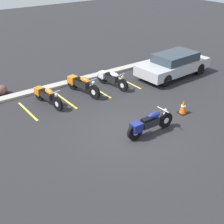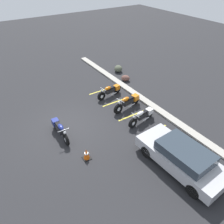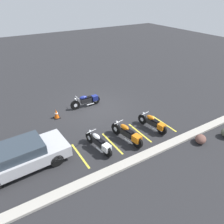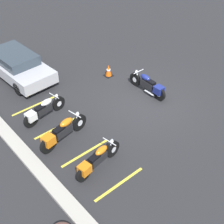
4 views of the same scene
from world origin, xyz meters
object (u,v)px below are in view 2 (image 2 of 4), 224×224
(parked_bike_0, at_px, (111,91))
(traffic_cone, at_px, (86,154))
(parked_bike_1, at_px, (128,102))
(landscape_rock_1, at_px, (125,78))
(landscape_rock_0, at_px, (118,69))
(parked_bike_2, at_px, (143,116))
(car_silver, at_px, (182,157))
(motorcycle_navy_featured, at_px, (60,128))

(parked_bike_0, xyz_separation_m, traffic_cone, (4.39, -4.26, -0.15))
(parked_bike_1, relative_size, landscape_rock_1, 3.34)
(parked_bike_1, height_order, landscape_rock_0, parked_bike_1)
(landscape_rock_1, bearing_deg, parked_bike_2, -25.34)
(parked_bike_1, xyz_separation_m, traffic_cone, (2.47, -4.40, -0.19))
(parked_bike_1, bearing_deg, parked_bike_0, -95.59)
(parked_bike_2, distance_m, car_silver, 3.79)
(parked_bike_0, bearing_deg, landscape_rock_1, -158.55)
(parked_bike_1, bearing_deg, motorcycle_navy_featured, -8.70)
(landscape_rock_0, xyz_separation_m, traffic_cone, (7.48, -7.06, 0.02))
(car_silver, bearing_deg, traffic_cone, 46.92)
(car_silver, height_order, traffic_cone, car_silver)
(landscape_rock_0, bearing_deg, landscape_rock_1, -15.73)
(parked_bike_2, height_order, car_silver, car_silver)
(landscape_rock_1, height_order, traffic_cone, traffic_cone)
(parked_bike_0, xyz_separation_m, car_silver, (7.29, -0.82, 0.24))
(parked_bike_0, distance_m, car_silver, 7.34)
(landscape_rock_1, bearing_deg, traffic_cone, -48.86)
(parked_bike_0, height_order, landscape_rock_0, parked_bike_0)
(motorcycle_navy_featured, relative_size, landscape_rock_1, 3.20)
(car_silver, bearing_deg, motorcycle_navy_featured, 33.13)
(parked_bike_1, relative_size, parked_bike_2, 1.09)
(parked_bike_0, xyz_separation_m, landscape_rock_0, (-3.09, 2.80, -0.16))
(parked_bike_1, distance_m, car_silver, 5.45)
(motorcycle_navy_featured, bearing_deg, landscape_rock_1, 116.50)
(parked_bike_2, distance_m, landscape_rock_1, 5.46)
(landscape_rock_0, height_order, landscape_rock_1, landscape_rock_0)
(parked_bike_0, height_order, landscape_rock_1, parked_bike_0)
(motorcycle_navy_featured, relative_size, parked_bike_1, 0.96)
(traffic_cone, bearing_deg, parked_bike_2, 100.78)
(motorcycle_navy_featured, bearing_deg, parked_bike_1, 91.87)
(parked_bike_0, xyz_separation_m, parked_bike_1, (1.93, 0.14, 0.04))
(motorcycle_navy_featured, distance_m, parked_bike_1, 4.81)
(traffic_cone, bearing_deg, parked_bike_1, 119.27)
(traffic_cone, bearing_deg, motorcycle_navy_featured, -170.29)
(parked_bike_1, bearing_deg, parked_bike_2, 74.40)
(parked_bike_1, height_order, parked_bike_2, parked_bike_1)
(motorcycle_navy_featured, height_order, traffic_cone, motorcycle_navy_featured)
(parked_bike_1, bearing_deg, landscape_rock_1, -133.36)
(landscape_rock_0, height_order, traffic_cone, traffic_cone)
(landscape_rock_1, bearing_deg, parked_bike_1, -33.53)
(parked_bike_0, height_order, car_silver, car_silver)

